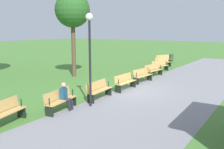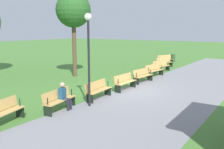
% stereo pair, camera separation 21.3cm
% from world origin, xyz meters
% --- Properties ---
extents(ground_plane, '(120.00, 120.00, 0.00)m').
position_xyz_m(ground_plane, '(0.00, 0.00, 0.00)').
color(ground_plane, '#477A33').
extents(path_paving, '(38.11, 5.46, 0.01)m').
position_xyz_m(path_paving, '(0.00, 2.36, 0.00)').
color(path_paving, gray).
rests_on(path_paving, ground).
extents(bench_0, '(1.82, 1.14, 0.89)m').
position_xyz_m(bench_0, '(-11.56, -2.47, 0.47)').
color(bench_0, tan).
rests_on(bench_0, ground).
extents(bench_1, '(1.83, 1.02, 0.89)m').
position_xyz_m(bench_1, '(-9.35, -1.61, 0.47)').
color(bench_1, tan).
rests_on(bench_1, ground).
extents(bench_2, '(1.84, 0.89, 0.89)m').
position_xyz_m(bench_2, '(-7.06, -0.94, 0.47)').
color(bench_2, tan).
rests_on(bench_2, ground).
extents(bench_3, '(1.83, 0.76, 0.89)m').
position_xyz_m(bench_3, '(-4.74, -0.46, 0.47)').
color(bench_3, tan).
rests_on(bench_3, ground).
extents(bench_4, '(1.81, 0.62, 0.89)m').
position_xyz_m(bench_4, '(-2.38, -0.17, 0.47)').
color(bench_4, tan).
rests_on(bench_4, ground).
extents(bench_5, '(1.78, 0.47, 0.89)m').
position_xyz_m(bench_5, '(-0.00, -0.07, 0.47)').
color(bench_5, tan).
rests_on(bench_5, ground).
extents(bench_6, '(1.81, 0.62, 0.89)m').
position_xyz_m(bench_6, '(2.38, -0.17, 0.47)').
color(bench_6, tan).
rests_on(bench_6, ground).
extents(bench_7, '(1.83, 0.76, 0.89)m').
position_xyz_m(bench_7, '(4.74, -0.46, 0.47)').
color(bench_7, tan).
rests_on(bench_7, ground).
extents(bench_8, '(1.84, 0.89, 0.89)m').
position_xyz_m(bench_8, '(7.06, -0.94, 0.47)').
color(bench_8, tan).
rests_on(bench_8, ground).
extents(person_seated, '(0.39, 0.56, 1.20)m').
position_xyz_m(person_seated, '(4.53, -0.35, 0.64)').
color(person_seated, navy).
rests_on(person_seated, ground).
extents(tree_0, '(2.49, 2.49, 6.05)m').
position_xyz_m(tree_0, '(-1.40, -5.30, 4.74)').
color(tree_0, brown).
rests_on(tree_0, ground).
extents(lamp_post, '(0.32, 0.32, 4.13)m').
position_xyz_m(lamp_post, '(3.55, 0.26, 2.86)').
color(lamp_post, black).
rests_on(lamp_post, ground).
extents(trash_bin, '(0.43, 0.43, 0.85)m').
position_xyz_m(trash_bin, '(-13.26, -2.29, 0.42)').
color(trash_bin, '#2D512D').
rests_on(trash_bin, ground).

